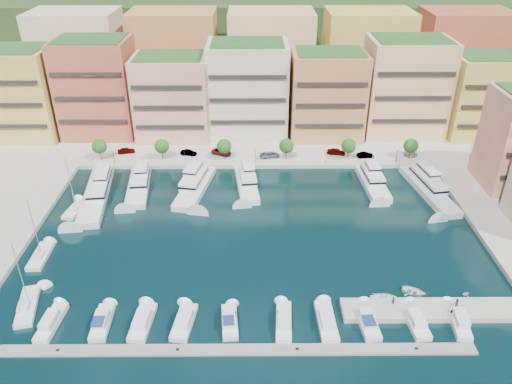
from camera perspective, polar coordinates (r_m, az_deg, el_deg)
ground at (r=101.54m, az=0.01°, el=-5.09°), size 400.00×400.00×0.00m
north_quay at (r=156.45m, az=-0.13°, el=8.03°), size 220.00×64.00×2.00m
hillside at (r=201.81m, az=-0.18°, el=13.10°), size 240.00×40.00×58.00m
south_pontoon at (r=78.88m, az=-2.14°, el=-17.67°), size 72.00×2.20×0.35m
finger_pier at (r=89.79m, az=20.14°, el=-12.78°), size 32.00×5.00×2.00m
apartment_0 at (r=155.09m, az=-25.72°, el=10.11°), size 22.00×16.50×24.80m
apartment_1 at (r=148.67m, az=-17.68°, el=11.31°), size 20.00×16.50×26.80m
apartment_2 at (r=142.68m, az=-9.55°, el=10.70°), size 20.00×15.50×22.80m
apartment_3 at (r=142.33m, az=-0.94°, el=11.69°), size 22.00×16.50×25.80m
apartment_4 at (r=142.23m, az=8.12°, el=10.96°), size 20.00×15.50×23.80m
apartment_5 at (r=148.38m, az=16.67°, el=11.43°), size 22.00×16.50×26.80m
apartment_6 at (r=154.96m, az=24.68°, el=9.94°), size 20.00×15.50×22.80m
backblock_0 at (r=171.68m, az=-19.43°, el=14.00°), size 26.00×18.00×30.00m
backblock_1 at (r=164.63m, az=-9.18°, el=14.65°), size 26.00×18.00×30.00m
backblock_2 at (r=162.89m, az=1.67°, el=14.84°), size 26.00×18.00×30.00m
backblock_3 at (r=166.62m, az=12.38°, el=14.53°), size 26.00×18.00×30.00m
backblock_4 at (r=175.48m, az=22.27°, el=13.81°), size 26.00×18.00×30.00m
tree_0 at (r=134.32m, az=-17.47°, el=4.98°), size 3.80×3.80×5.65m
tree_1 at (r=130.51m, az=-10.72°, el=5.15°), size 3.80×3.80×5.65m
tree_2 at (r=128.60m, az=-3.66°, el=5.25°), size 3.80×3.80×5.65m
tree_3 at (r=128.66m, az=3.50°, el=5.27°), size 3.80×3.80×5.65m
tree_4 at (r=130.70m, az=10.55°, el=5.20°), size 3.80×3.80×5.65m
tree_5 at (r=134.62m, az=17.28°, el=5.07°), size 3.80×3.80×5.65m
lamppost_0 at (r=131.56m, az=-16.00°, el=4.25°), size 0.30×0.30×4.20m
lamppost_1 at (r=127.89m, az=-8.19°, el=4.39°), size 0.30×0.30×4.20m
lamppost_2 at (r=126.68m, az=-0.07°, el=4.46°), size 0.30×0.30×4.20m
lamppost_3 at (r=128.03m, az=8.03°, el=4.43°), size 0.30×0.30×4.20m
lamppost_4 at (r=131.84m, az=15.82°, el=4.33°), size 0.30×0.30×4.20m
yacht_0 at (r=120.68m, az=-17.69°, el=0.15°), size 8.15×26.94×7.30m
yacht_1 at (r=121.21m, az=-13.22°, el=0.91°), size 6.74×19.51×7.30m
yacht_2 at (r=118.50m, az=-6.96°, el=0.89°), size 8.68×20.73×7.30m
yacht_3 at (r=118.88m, az=-1.08°, el=1.22°), size 6.33×17.65×7.30m
yacht_5 at (r=122.43m, az=13.16°, el=1.28°), size 5.57×16.98×7.30m
yacht_6 at (r=123.43m, az=19.01°, el=0.61°), size 8.24×23.61×7.30m
cruiser_0 at (r=88.34m, az=-22.38°, el=-13.66°), size 3.04×8.60×2.55m
cruiser_1 at (r=85.68m, az=-17.20°, el=-14.07°), size 2.88×7.95×2.66m
cruiser_2 at (r=84.11m, az=-12.85°, el=-14.33°), size 3.47×8.35×2.55m
cruiser_3 at (r=82.96m, az=-8.23°, el=-14.52°), size 3.82×8.14×2.55m
cruiser_4 at (r=82.28m, az=-3.03°, el=-14.61°), size 3.02×7.50×2.66m
cruiser_5 at (r=82.34m, az=3.20°, el=-14.60°), size 2.94×8.86×2.55m
cruiser_6 at (r=83.02m, az=8.06°, el=-14.46°), size 3.07×8.86×2.55m
cruiser_7 at (r=84.15m, az=12.58°, el=-14.24°), size 3.28×8.28×2.66m
cruiser_8 at (r=86.18m, az=17.76°, el=-13.89°), size 3.19×8.11×2.55m
cruiser_9 at (r=88.52m, az=22.18°, el=-13.50°), size 3.23×8.39×2.55m
sailboat_1 at (r=103.99m, az=-23.40°, el=-6.79°), size 2.98×8.54×13.20m
sailboat_0 at (r=93.20m, az=-24.65°, el=-11.83°), size 4.87×10.13×13.20m
sailboat_2 at (r=116.48m, az=-19.93°, el=-1.91°), size 3.94×8.27×13.20m
tender_2 at (r=91.89m, az=17.58°, el=-10.77°), size 4.87×4.24×0.84m
tender_3 at (r=94.50m, az=22.84°, el=-10.67°), size 1.77×1.65×0.75m
tender_0 at (r=89.13m, az=14.41°, el=-11.64°), size 4.64×3.46×0.92m
car_0 at (r=137.50m, az=-14.62°, el=4.63°), size 4.77×2.75×1.53m
car_1 at (r=133.09m, az=-7.71°, el=4.47°), size 4.54×2.55×1.42m
car_2 at (r=132.59m, az=-3.96°, el=4.60°), size 5.92×4.47×1.49m
car_3 at (r=130.75m, az=1.56°, el=4.29°), size 5.62×3.35×1.53m
car_4 at (r=133.99m, az=9.15°, el=4.59°), size 5.13×2.95×1.64m
car_5 at (r=133.67m, az=12.39°, el=4.14°), size 4.43×1.83×1.42m
person_0 at (r=86.97m, az=15.41°, el=-11.85°), size 0.68×0.70×1.62m
person_1 at (r=89.45m, az=21.91°, el=-11.72°), size 0.94×0.75×1.89m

